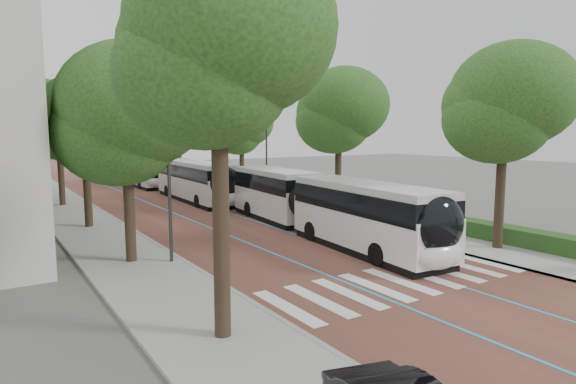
% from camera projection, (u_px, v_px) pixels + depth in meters
% --- Properties ---
extents(ground, '(160.00, 160.00, 0.00)m').
position_uv_depth(ground, '(417.00, 290.00, 16.96)').
color(ground, '#51544C').
rests_on(ground, ground).
extents(road, '(11.00, 140.00, 0.02)m').
position_uv_depth(road, '(124.00, 186.00, 50.26)').
color(road, '#552C26').
rests_on(road, ground).
extents(sidewalk_left, '(4.00, 140.00, 0.12)m').
position_uv_depth(sidewalk_left, '(44.00, 190.00, 46.20)').
color(sidewalk_left, '#9A9792').
rests_on(sidewalk_left, ground).
extents(sidewalk_right, '(4.00, 140.00, 0.12)m').
position_uv_depth(sidewalk_right, '(191.00, 181.00, 54.31)').
color(sidewalk_right, '#9A9792').
rests_on(sidewalk_right, ground).
extents(kerb_left, '(0.20, 140.00, 0.14)m').
position_uv_depth(kerb_left, '(65.00, 188.00, 47.23)').
color(kerb_left, gray).
rests_on(kerb_left, ground).
extents(kerb_right, '(0.20, 140.00, 0.14)m').
position_uv_depth(kerb_right, '(175.00, 182.00, 53.28)').
color(kerb_right, gray).
rests_on(kerb_right, ground).
extents(zebra_crossing, '(10.55, 3.60, 0.01)m').
position_uv_depth(zebra_crossing, '(400.00, 281.00, 17.90)').
color(zebra_crossing, silver).
rests_on(zebra_crossing, ground).
extents(lane_line_left, '(0.12, 126.00, 0.01)m').
position_uv_depth(lane_line_left, '(108.00, 186.00, 49.39)').
color(lane_line_left, '#2999D0').
rests_on(lane_line_left, road).
extents(lane_line_right, '(0.12, 126.00, 0.01)m').
position_uv_depth(lane_line_right, '(139.00, 185.00, 51.12)').
color(lane_line_right, '#2999D0').
rests_on(lane_line_right, road).
extents(hedge, '(1.20, 14.00, 0.80)m').
position_uv_depth(hedge, '(556.00, 243.00, 21.81)').
color(hedge, '#1C3F15').
rests_on(hedge, sidewalk_right).
extents(streetlight_far, '(1.82, 0.20, 8.00)m').
position_uv_depth(streetlight_far, '(264.00, 141.00, 38.26)').
color(streetlight_far, '#2F3032').
rests_on(streetlight_far, sidewalk_right).
extents(lamp_post_left, '(0.14, 0.14, 8.00)m').
position_uv_depth(lamp_post_left, '(169.00, 167.00, 19.82)').
color(lamp_post_left, '#2F3032').
rests_on(lamp_post_left, sidewalk_left).
extents(trees_left, '(6.27, 60.34, 9.99)m').
position_uv_depth(trees_left, '(63.00, 115.00, 33.28)').
color(trees_left, black).
rests_on(trees_left, ground).
extents(trees_right, '(5.96, 47.25, 9.28)m').
position_uv_depth(trees_right, '(299.00, 122.00, 35.92)').
color(trees_right, black).
rests_on(trees_right, ground).
extents(lead_bus, '(4.06, 18.54, 3.20)m').
position_uv_depth(lead_bus, '(323.00, 206.00, 25.67)').
color(lead_bus, black).
rests_on(lead_bus, ground).
extents(bus_queued_0, '(2.90, 12.47, 3.20)m').
position_uv_depth(bus_queued_0, '(197.00, 181.00, 38.52)').
color(bus_queued_0, silver).
rests_on(bus_queued_0, ground).
extents(bus_queued_1, '(2.61, 12.41, 3.20)m').
position_uv_depth(bus_queued_1, '(142.00, 170.00, 50.05)').
color(bus_queued_1, silver).
rests_on(bus_queued_1, ground).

